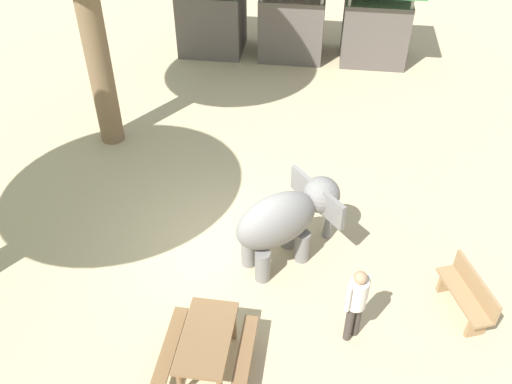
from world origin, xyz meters
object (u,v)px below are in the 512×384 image
Objects in this scene: person_handler at (356,300)px; picnic_table_near at (207,343)px; wooden_bench at (468,294)px; market_stall_green at (375,25)px; market_stall_teal at (212,16)px; elephant at (287,218)px; market_stall_white at (292,20)px.

person_handler is 1.06× the size of picnic_table_near.
market_stall_green is at bearing -12.64° from wooden_bench.
wooden_bench is (2.03, 0.82, -0.48)m from person_handler.
market_stall_teal is (-4.57, 11.01, 0.19)m from person_handler.
wooden_bench is at bearing -57.21° from elephant.
market_stall_white is (2.60, 0.00, 0.00)m from market_stall_teal.
elephant reaches higher than person_handler.
elephant is 0.88× the size of market_stall_white.
market_stall_teal is at bearing 180.00° from market_stall_white.
elephant is 9.44m from market_stall_green.
market_stall_teal is (-6.60, 10.19, 0.67)m from wooden_bench.
picnic_table_near is at bearing -152.47° from elephant.
market_stall_teal is 1.00× the size of market_stall_green.
market_stall_green is (2.99, 11.91, 0.55)m from picnic_table_near.
picnic_table_near is 0.60× the size of market_stall_green.
elephant reaches higher than picnic_table_near.
picnic_table_near is at bearing 68.02° from person_handler.
picnic_table_near is (-1.04, -2.68, -0.45)m from elephant.
wooden_bench is 10.97m from market_stall_white.
person_handler is 11.03m from market_stall_green.
market_stall_white is 1.00× the size of market_stall_green.
market_stall_white is (-4.00, 10.19, 0.67)m from wooden_bench.
person_handler reaches higher than picnic_table_near.
market_stall_white is 2.60m from market_stall_green.
wooden_bench is 0.58× the size of market_stall_green.
market_stall_green is (2.60, 0.00, 0.00)m from market_stall_white.
market_stall_white reaches higher than elephant.
picnic_table_near is at bearing -79.49° from market_stall_teal.
elephant is 3.53m from wooden_bench.
market_stall_white is (-0.65, 9.23, 0.10)m from elephant.
elephant is at bearing -85.95° from market_stall_white.
market_stall_teal reaches higher than person_handler.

